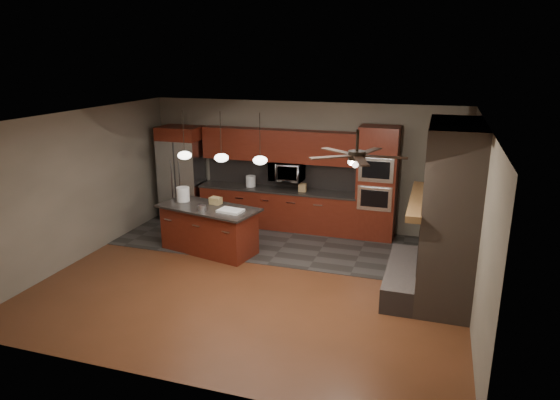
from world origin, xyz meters
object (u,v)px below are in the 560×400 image
at_px(refrigerator, 183,174).
at_px(counter_box, 303,187).
at_px(paint_tray, 231,211).
at_px(white_bucket, 183,194).
at_px(cardboard_box, 216,201).
at_px(paint_can, 202,208).
at_px(microwave, 287,171).
at_px(kitchen_island, 209,229).
at_px(counter_bucket, 251,181).
at_px(oven_tower, 377,184).

xyz_separation_m(refrigerator, counter_box, (2.90, 0.03, -0.11)).
relative_size(refrigerator, paint_tray, 4.83).
height_order(white_bucket, cardboard_box, white_bucket).
bearing_deg(paint_tray, cardboard_box, 150.08).
distance_m(refrigerator, paint_can, 2.45).
bearing_deg(refrigerator, paint_can, -53.21).
xyz_separation_m(microwave, white_bucket, (-1.70, -1.61, -0.24)).
bearing_deg(kitchen_island, refrigerator, 143.41).
relative_size(microwave, counter_bucket, 2.95).
bearing_deg(kitchen_island, microwave, 72.96).
bearing_deg(microwave, counter_bucket, -176.58).
bearing_deg(oven_tower, paint_tray, -141.97).
bearing_deg(white_bucket, paint_can, -36.26).
bearing_deg(oven_tower, white_bucket, -157.13).
height_order(kitchen_island, cardboard_box, cardboard_box).
bearing_deg(paint_can, white_bucket, 143.74).
distance_m(counter_bucket, counter_box, 1.23).
xyz_separation_m(paint_tray, cardboard_box, (-0.48, 0.38, 0.05)).
bearing_deg(refrigerator, paint_tray, -42.84).
relative_size(white_bucket, cardboard_box, 1.29).
bearing_deg(cardboard_box, paint_tray, -27.67).
bearing_deg(counter_bucket, kitchen_island, -96.59).
xyz_separation_m(white_bucket, paint_tray, (1.20, -0.39, -0.12)).
relative_size(paint_can, counter_box, 0.88).
relative_size(oven_tower, refrigerator, 1.08).
bearing_deg(cardboard_box, microwave, 69.46).
bearing_deg(paint_can, refrigerator, 126.79).
height_order(kitchen_island, paint_tray, paint_tray).
relative_size(oven_tower, cardboard_box, 10.77).
height_order(oven_tower, counter_bucket, oven_tower).
relative_size(oven_tower, paint_can, 15.01).
bearing_deg(kitchen_island, paint_tray, -4.03).
relative_size(paint_tray, counter_bucket, 1.83).
bearing_deg(white_bucket, oven_tower, 22.87).
xyz_separation_m(cardboard_box, counter_box, (1.37, 1.51, -0.00)).
xyz_separation_m(refrigerator, cardboard_box, (1.53, -1.48, -0.11)).
relative_size(white_bucket, paint_can, 1.79).
xyz_separation_m(oven_tower, white_bucket, (-3.68, -1.55, -0.13)).
bearing_deg(refrigerator, kitchen_island, -49.23).
bearing_deg(cardboard_box, oven_tower, 38.53).
bearing_deg(paint_can, counter_bucket, 84.20).
relative_size(oven_tower, counter_bucket, 9.59).
bearing_deg(refrigerator, microwave, 2.99).
xyz_separation_m(paint_can, counter_box, (1.43, 1.99, 0.02)).
bearing_deg(paint_can, microwave, 63.45).
height_order(microwave, refrigerator, refrigerator).
bearing_deg(counter_bucket, microwave, 3.42).
xyz_separation_m(white_bucket, cardboard_box, (0.72, -0.00, -0.07)).
bearing_deg(paint_can, kitchen_island, 89.74).
xyz_separation_m(kitchen_island, paint_can, (-0.00, -0.26, 0.51)).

